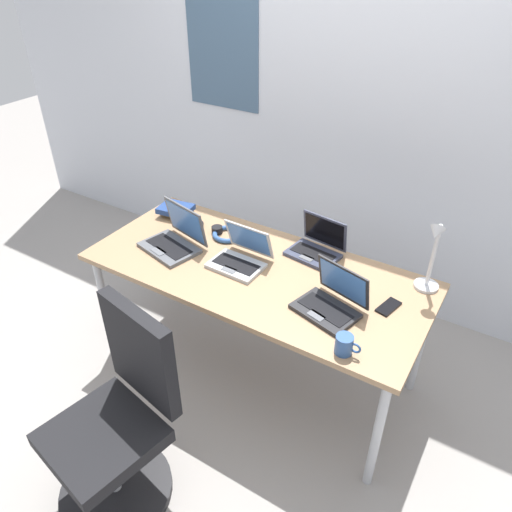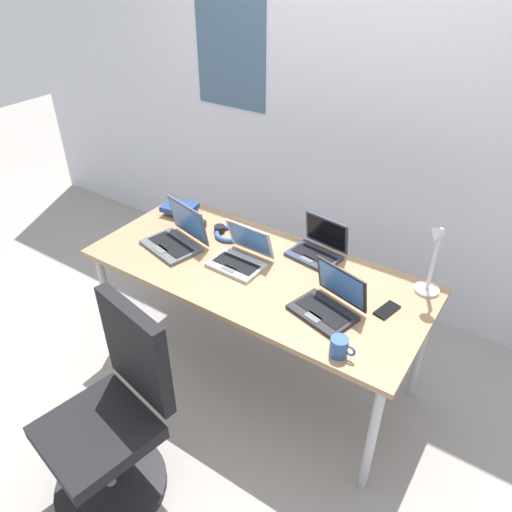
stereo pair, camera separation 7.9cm
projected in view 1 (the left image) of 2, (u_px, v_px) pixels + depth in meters
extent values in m
plane|color=gray|center=(256.00, 367.00, 2.96)|extent=(12.00, 12.00, 0.00)
cube|color=silver|center=(349.00, 107.00, 3.01)|extent=(6.00, 0.12, 2.60)
cube|color=#3F5972|center=(222.00, 50.00, 3.22)|extent=(0.56, 0.01, 0.76)
cube|color=#9E7A56|center=(256.00, 271.00, 2.56)|extent=(1.80, 0.80, 0.03)
cylinder|color=#B2B5BA|center=(106.00, 307.00, 2.89)|extent=(0.04, 0.04, 0.71)
cylinder|color=#B2B5BA|center=(377.00, 435.00, 2.16)|extent=(0.04, 0.04, 0.71)
cylinder|color=#B2B5BA|center=(178.00, 253.00, 3.37)|extent=(0.04, 0.04, 0.71)
cylinder|color=#B2B5BA|center=(421.00, 343.00, 2.64)|extent=(0.04, 0.04, 0.71)
cylinder|color=silver|center=(426.00, 286.00, 2.42)|extent=(0.12, 0.12, 0.02)
cylinder|color=silver|center=(433.00, 256.00, 2.32)|extent=(0.02, 0.02, 0.34)
cylinder|color=silver|center=(439.00, 229.00, 2.19)|extent=(0.01, 0.08, 0.01)
cone|color=silver|center=(436.00, 233.00, 2.16)|extent=(0.07, 0.09, 0.09)
cube|color=#232326|center=(325.00, 311.00, 2.25)|extent=(0.33, 0.26, 0.02)
cube|color=black|center=(325.00, 309.00, 2.25)|extent=(0.27, 0.17, 0.00)
cube|color=#595B60|center=(316.00, 315.00, 2.21)|extent=(0.09, 0.06, 0.00)
cube|color=#232326|center=(343.00, 282.00, 2.26)|extent=(0.29, 0.12, 0.19)
cube|color=#3F72BF|center=(343.00, 282.00, 2.26)|extent=(0.26, 0.10, 0.16)
cube|color=#515459|center=(169.00, 248.00, 2.69)|extent=(0.36, 0.29, 0.02)
cube|color=black|center=(169.00, 246.00, 2.69)|extent=(0.30, 0.18, 0.00)
cube|color=#595B60|center=(158.00, 251.00, 2.65)|extent=(0.10, 0.07, 0.00)
cube|color=#515459|center=(186.00, 221.00, 2.70)|extent=(0.32, 0.12, 0.22)
cube|color=#3F72BF|center=(185.00, 222.00, 2.70)|extent=(0.28, 0.10, 0.18)
cube|color=#B7BABC|center=(236.00, 266.00, 2.55)|extent=(0.28, 0.20, 0.02)
cube|color=black|center=(236.00, 264.00, 2.55)|extent=(0.25, 0.11, 0.00)
cube|color=#595B60|center=(229.00, 270.00, 2.51)|extent=(0.08, 0.04, 0.00)
cube|color=#B7BABC|center=(249.00, 239.00, 2.58)|extent=(0.28, 0.08, 0.18)
cube|color=#3F72BF|center=(249.00, 239.00, 2.58)|extent=(0.25, 0.06, 0.15)
cube|color=#33384C|center=(313.00, 255.00, 2.64)|extent=(0.29, 0.22, 0.02)
cube|color=black|center=(313.00, 253.00, 2.63)|extent=(0.25, 0.13, 0.00)
cube|color=#595B60|center=(307.00, 258.00, 2.59)|extent=(0.08, 0.05, 0.00)
cube|color=#33384C|center=(325.00, 231.00, 2.65)|extent=(0.27, 0.07, 0.18)
cube|color=black|center=(324.00, 231.00, 2.65)|extent=(0.24, 0.06, 0.15)
ellipsoid|color=black|center=(199.00, 225.00, 2.89)|extent=(0.09, 0.11, 0.03)
cube|color=black|center=(388.00, 307.00, 2.29)|extent=(0.09, 0.15, 0.01)
torus|color=#335999|center=(228.00, 234.00, 2.81)|extent=(0.18, 0.18, 0.03)
cylinder|color=black|center=(217.00, 230.00, 2.84)|extent=(0.06, 0.06, 0.04)
cylinder|color=black|center=(239.00, 237.00, 2.77)|extent=(0.06, 0.06, 0.04)
cube|color=brown|center=(178.00, 212.00, 3.02)|extent=(0.18, 0.15, 0.03)
cube|color=navy|center=(176.00, 209.00, 2.99)|extent=(0.22, 0.18, 0.03)
cylinder|color=#2D518C|center=(344.00, 344.00, 2.02)|extent=(0.08, 0.08, 0.09)
torus|color=#2D518C|center=(355.00, 348.00, 2.00)|extent=(0.05, 0.01, 0.05)
cylinder|color=black|center=(117.00, 489.00, 2.30)|extent=(0.52, 0.52, 0.04)
cylinder|color=#A5A8AD|center=(110.00, 466.00, 2.19)|extent=(0.05, 0.05, 0.34)
cube|color=black|center=(102.00, 438.00, 2.08)|extent=(0.52, 0.52, 0.07)
cube|color=black|center=(140.00, 354.00, 2.05)|extent=(0.42, 0.14, 0.48)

